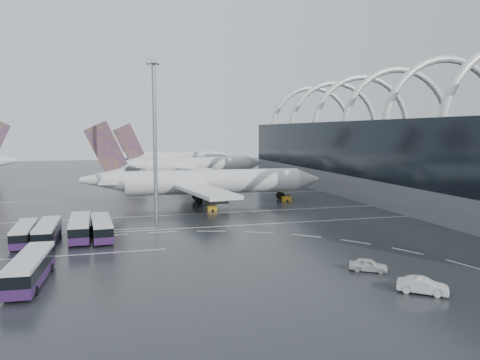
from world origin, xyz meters
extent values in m
plane|color=black|center=(0.00, 0.00, 0.00)|extent=(420.00, 420.00, 0.00)
cube|color=slate|center=(62.00, 20.00, 3.00)|extent=(42.00, 160.00, 6.00)
cube|color=black|center=(62.00, 20.00, 13.00)|extent=(42.00, 160.00, 14.00)
torus|color=silver|center=(58.00, 9.00, 18.00)|extent=(33.80, 1.80, 33.80)
torus|color=silver|center=(58.00, 28.00, 18.00)|extent=(33.80, 1.80, 33.80)
torus|color=silver|center=(58.00, 47.00, 18.00)|extent=(33.80, 1.80, 33.80)
torus|color=silver|center=(58.00, 66.00, 18.00)|extent=(33.80, 1.80, 33.80)
torus|color=silver|center=(58.00, 85.00, 18.00)|extent=(33.80, 1.80, 33.80)
cube|color=silver|center=(0.00, -2.00, 0.01)|extent=(120.00, 0.25, 0.01)
cube|color=silver|center=(0.00, 12.00, 0.01)|extent=(120.00, 0.25, 0.01)
cube|color=silver|center=(0.00, 40.00, 0.01)|extent=(120.00, 0.25, 0.01)
cube|color=silver|center=(-24.00, -16.00, 0.01)|extent=(28.00, 0.25, 0.01)
cube|color=silver|center=(-24.00, 0.00, 0.01)|extent=(28.00, 0.25, 0.01)
cylinder|color=silver|center=(6.44, 26.68, 5.16)|extent=(42.46, 8.01, 5.86)
cone|color=silver|center=(30.55, 25.45, 5.16)|extent=(6.36, 6.17, 5.86)
cone|color=silver|center=(-19.69, 28.02, 6.17)|extent=(10.40, 6.37, 5.86)
cube|color=#3D1B72|center=(-18.68, 27.97, 13.65)|extent=(9.76, 1.10, 12.43)
cube|color=silver|center=(-17.67, 27.91, 6.17)|extent=(5.47, 18.41, 0.51)
cube|color=silver|center=(1.75, 14.27, 4.55)|extent=(10.97, 26.07, 0.81)
cube|color=silver|center=(3.04, 39.51, 4.55)|extent=(13.35, 26.24, 0.81)
cylinder|color=slate|center=(4.96, 17.65, 2.73)|extent=(5.73, 3.72, 3.44)
cylinder|color=slate|center=(5.89, 35.82, 2.73)|extent=(5.73, 3.72, 3.44)
cube|color=black|center=(2.40, 26.89, 1.11)|extent=(12.45, 7.08, 2.22)
cylinder|color=silver|center=(11.88, 79.86, 5.21)|extent=(41.18, 17.21, 5.92)
cone|color=silver|center=(34.58, 86.48, 5.21)|extent=(7.54, 7.40, 5.92)
cone|color=silver|center=(-12.78, 72.66, 6.23)|extent=(11.46, 8.54, 5.92)
cube|color=#3D1B72|center=(-11.80, 72.95, 13.78)|extent=(9.61, 3.34, 12.55)
cube|color=silver|center=(-10.82, 73.23, 6.23)|extent=(9.56, 18.93, 0.51)
cube|color=silver|center=(11.53, 66.46, 4.59)|extent=(18.38, 25.86, 0.82)
cube|color=silver|center=(4.38, 90.96, 4.59)|extent=(9.03, 25.98, 0.82)
cylinder|color=slate|center=(13.47, 70.75, 2.76)|extent=(6.36, 4.90, 3.47)
cylinder|color=slate|center=(8.32, 88.39, 2.76)|extent=(6.36, 4.90, 3.47)
cube|color=black|center=(7.96, 78.71, 1.12)|extent=(13.59, 9.70, 2.25)
cylinder|color=silver|center=(11.73, 129.59, 5.19)|extent=(39.84, 8.13, 5.90)
cone|color=silver|center=(34.53, 130.88, 5.19)|extent=(6.43, 6.24, 5.90)
cone|color=silver|center=(-13.11, 128.18, 6.21)|extent=(10.50, 6.47, 5.90)
cube|color=#3D1B72|center=(-12.09, 128.24, 13.74)|extent=(9.82, 1.16, 12.51)
cube|color=silver|center=(-11.08, 128.30, 6.21)|extent=(5.61, 18.55, 0.51)
cube|color=silver|center=(8.38, 116.66, 4.58)|extent=(13.56, 26.42, 0.81)
cube|color=silver|center=(6.94, 142.06, 4.58)|extent=(10.92, 26.23, 0.81)
cylinder|color=slate|center=(11.23, 120.39, 2.75)|extent=(5.78, 3.77, 3.46)
cylinder|color=slate|center=(10.19, 138.68, 2.75)|extent=(5.78, 3.77, 3.46)
cube|color=black|center=(7.66, 129.36, 1.12)|extent=(12.56, 7.19, 2.24)
cone|color=silver|center=(-56.42, 99.31, 6.81)|extent=(12.45, 9.11, 6.47)
cube|color=#2A133E|center=(-30.85, -6.65, 0.83)|extent=(3.02, 12.10, 1.02)
cube|color=black|center=(-30.85, -6.65, 1.94)|extent=(3.07, 11.86, 1.20)
cube|color=silver|center=(-30.85, -6.65, 2.75)|extent=(3.02, 12.10, 0.42)
cylinder|color=black|center=(-29.46, -10.46, 0.46)|extent=(0.35, 0.93, 0.92)
cylinder|color=black|center=(-32.03, -10.53, 0.46)|extent=(0.35, 0.93, 0.92)
cylinder|color=black|center=(-29.67, -2.77, 0.46)|extent=(0.35, 0.93, 0.92)
cylinder|color=black|center=(-32.25, -2.84, 0.46)|extent=(0.35, 0.93, 0.92)
cube|color=#2A133E|center=(-27.41, -7.21, 0.89)|extent=(2.92, 12.84, 1.09)
cube|color=black|center=(-27.41, -7.21, 2.07)|extent=(2.98, 12.58, 1.28)
cube|color=silver|center=(-27.41, -7.21, 2.93)|extent=(2.92, 12.84, 0.44)
cylinder|color=black|center=(-26.06, -11.32, 0.49)|extent=(0.35, 0.99, 0.99)
cylinder|color=black|center=(-28.81, -11.31, 0.49)|extent=(0.35, 0.99, 0.99)
cylinder|color=black|center=(-26.02, -3.11, 0.49)|extent=(0.35, 0.99, 0.99)
cylinder|color=black|center=(-28.77, -3.10, 0.49)|extent=(0.35, 0.99, 0.99)
cube|color=#2A133E|center=(-22.70, -5.31, 0.94)|extent=(3.45, 13.72, 1.15)
cube|color=black|center=(-22.70, -5.31, 2.20)|extent=(3.50, 13.45, 1.36)
cube|color=silver|center=(-22.70, -5.31, 3.12)|extent=(3.45, 13.72, 0.47)
cylinder|color=black|center=(-21.11, -9.62, 0.52)|extent=(0.40, 1.06, 1.05)
cylinder|color=black|center=(-24.03, -9.71, 0.52)|extent=(0.40, 1.06, 1.05)
cylinder|color=black|center=(-21.37, -0.90, 0.52)|extent=(0.40, 1.06, 1.05)
cylinder|color=black|center=(-24.29, -0.99, 0.52)|extent=(0.40, 1.06, 1.05)
cube|color=#2A133E|center=(-19.32, -5.99, 0.91)|extent=(3.85, 13.26, 1.11)
cube|color=black|center=(-19.32, -5.99, 2.11)|extent=(3.88, 13.00, 1.31)
cube|color=silver|center=(-19.32, -5.99, 2.99)|extent=(3.85, 13.26, 0.45)
cylinder|color=black|center=(-17.62, -10.07, 0.50)|extent=(0.42, 1.03, 1.01)
cylinder|color=black|center=(-20.42, -10.27, 0.50)|extent=(0.42, 1.03, 1.01)
cylinder|color=black|center=(-18.22, -1.72, 0.50)|extent=(0.42, 1.03, 1.01)
cylinder|color=black|center=(-21.01, -1.92, 0.50)|extent=(0.42, 1.03, 1.01)
cube|color=#2A133E|center=(-26.69, -27.81, 0.94)|extent=(3.85, 13.68, 1.14)
cube|color=black|center=(-26.69, -27.81, 2.18)|extent=(3.90, 13.41, 1.35)
cube|color=silver|center=(-26.69, -27.81, 3.09)|extent=(3.85, 13.68, 0.47)
cylinder|color=black|center=(-25.51, -32.21, 0.52)|extent=(0.43, 1.06, 1.04)
cylinder|color=black|center=(-28.40, -32.03, 0.52)|extent=(0.43, 1.06, 1.04)
cylinder|color=black|center=(-24.97, -23.58, 0.52)|extent=(0.43, 1.06, 1.04)
cylinder|color=black|center=(-27.86, -23.40, 0.52)|extent=(0.43, 1.06, 1.04)
imported|color=silver|center=(-28.78, -27.66, 0.75)|extent=(5.75, 3.44, 1.49)
imported|color=silver|center=(13.23, -33.72, 0.81)|extent=(5.01, 4.12, 1.61)
imported|color=silver|center=(14.63, -42.49, 0.87)|extent=(5.26, 4.72, 1.74)
cylinder|color=gray|center=(-9.23, 7.88, 15.19)|extent=(0.76, 0.76, 30.39)
cube|color=gray|center=(-9.23, 7.88, 30.72)|extent=(2.39, 2.39, 0.87)
cube|color=silver|center=(-9.23, 7.88, 30.39)|extent=(2.17, 2.17, 0.43)
cube|color=#B57E18|center=(24.33, 23.85, 0.59)|extent=(2.16, 1.28, 1.18)
cube|color=slate|center=(26.29, 33.65, 0.57)|extent=(2.07, 1.23, 1.13)
cube|color=#B57E18|center=(3.43, 14.45, 0.56)|extent=(2.05, 1.21, 1.12)
cube|color=slate|center=(25.13, 27.04, 0.68)|extent=(2.50, 1.48, 1.36)
camera|label=1|loc=(-17.20, -84.44, 17.46)|focal=35.00mm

